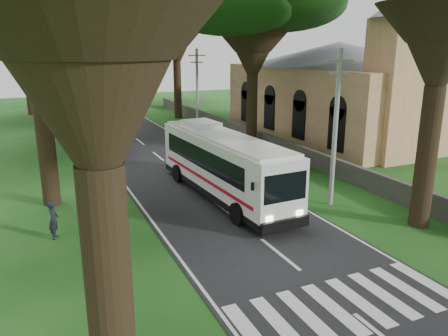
# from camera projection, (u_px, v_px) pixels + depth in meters

# --- Properties ---
(ground) EXTENTS (140.00, 140.00, 0.00)m
(ground) POSITION_uv_depth(u_px,v_px,m) (308.00, 277.00, 15.74)
(ground) COLOR #164714
(ground) RESTS_ON ground
(road) EXTENTS (8.00, 120.00, 0.04)m
(road) POSITION_uv_depth(u_px,v_px,m) (143.00, 144.00, 37.79)
(road) COLOR black
(road) RESTS_ON ground
(crosswalk) EXTENTS (8.00, 3.00, 0.01)m
(crosswalk) POSITION_uv_depth(u_px,v_px,m) (344.00, 306.00, 13.97)
(crosswalk) COLOR silver
(crosswalk) RESTS_ON ground
(property_wall) EXTENTS (0.35, 50.00, 1.20)m
(property_wall) POSITION_uv_depth(u_px,v_px,m) (241.00, 131.00, 40.26)
(property_wall) COLOR #383533
(property_wall) RESTS_ON ground
(church) EXTENTS (14.00, 24.00, 11.60)m
(church) POSITION_uv_depth(u_px,v_px,m) (339.00, 83.00, 40.41)
(church) COLOR tan
(church) RESTS_ON ground
(pole_near) EXTENTS (1.60, 0.24, 8.00)m
(pole_near) POSITION_uv_depth(u_px,v_px,m) (335.00, 126.00, 22.07)
(pole_near) COLOR gray
(pole_near) RESTS_ON ground
(pole_mid) EXTENTS (1.60, 0.24, 8.00)m
(pole_mid) POSITION_uv_depth(u_px,v_px,m) (197.00, 92.00, 39.71)
(pole_mid) COLOR gray
(pole_mid) RESTS_ON ground
(pole_far) EXTENTS (1.60, 0.24, 8.00)m
(pole_far) POSITION_uv_depth(u_px,v_px,m) (144.00, 79.00, 57.36)
(pole_far) COLOR gray
(pole_far) RESTS_ON ground
(tree_l_far) EXTENTS (14.03, 14.03, 16.21)m
(tree_l_far) POSITION_uv_depth(u_px,v_px,m) (19.00, 4.00, 51.32)
(tree_l_far) COLOR black
(tree_l_far) RESTS_ON ground
(tree_r_midb) EXTENTS (15.53, 15.53, 16.69)m
(tree_r_midb) POSITION_uv_depth(u_px,v_px,m) (175.00, 0.00, 48.68)
(tree_r_midb) COLOR black
(tree_r_midb) RESTS_ON ground
(tree_r_far) EXTENTS (12.71, 12.71, 14.81)m
(tree_r_far) POSITION_uv_depth(u_px,v_px,m) (145.00, 21.00, 65.31)
(tree_r_far) COLOR black
(tree_r_far) RESTS_ON ground
(coach_bus) EXTENTS (3.29, 12.01, 3.51)m
(coach_bus) POSITION_uv_depth(u_px,v_px,m) (223.00, 164.00, 23.92)
(coach_bus) COLOR silver
(coach_bus) RESTS_ON ground
(distant_car_a) EXTENTS (2.57, 4.25, 1.35)m
(distant_car_a) POSITION_uv_depth(u_px,v_px,m) (102.00, 112.00, 51.66)
(distant_car_a) COLOR #9A999E
(distant_car_a) RESTS_ON road
(distant_car_c) EXTENTS (2.60, 4.48, 1.22)m
(distant_car_c) POSITION_uv_depth(u_px,v_px,m) (108.00, 99.00, 65.61)
(distant_car_c) COLOR maroon
(distant_car_c) RESTS_ON road
(pedestrian) EXTENTS (0.54, 0.70, 1.70)m
(pedestrian) POSITION_uv_depth(u_px,v_px,m) (54.00, 220.00, 18.80)
(pedestrian) COLOR black
(pedestrian) RESTS_ON ground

